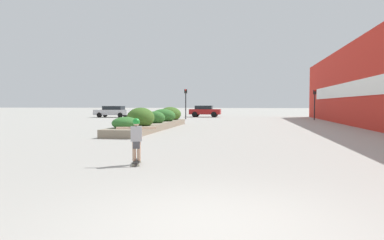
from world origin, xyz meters
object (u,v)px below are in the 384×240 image
car_leftmost (205,111)px  car_center_left (113,111)px  traffic_light_right (315,99)px  skateboard (137,162)px  traffic_light_left (186,99)px  skateboarder (136,135)px

car_leftmost → car_center_left: bearing=-75.2°
car_leftmost → traffic_light_right: traffic_light_right is taller
skateboard → car_leftmost: 34.84m
car_center_left → traffic_light_right: 23.89m
traffic_light_left → traffic_light_right: (13.52, 0.63, -0.09)m
skateboard → traffic_light_left: size_ratio=0.25×
car_leftmost → traffic_light_left: traffic_light_left is taller
skateboarder → traffic_light_right: bearing=56.4°
skateboard → skateboarder: size_ratio=0.70×
car_center_left → traffic_light_right: (23.62, -3.35, 1.40)m
skateboarder → traffic_light_left: bearing=83.1°
skateboarder → traffic_light_left: 28.08m
traffic_light_right → car_center_left: bearing=171.9°
skateboarder → traffic_light_left: size_ratio=0.35×
traffic_light_left → traffic_light_right: bearing=2.7°
car_center_left → traffic_light_left: traffic_light_left is taller
car_center_left → traffic_light_left: size_ratio=1.35×
skateboard → skateboarder: (-0.00, 0.00, 0.72)m
skateboard → car_center_left: bearing=98.9°
skateboarder → car_center_left: (-14.12, 31.73, -0.05)m
car_leftmost → traffic_light_right: (12.35, -6.33, 1.36)m
skateboard → car_leftmost: size_ratio=0.21×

